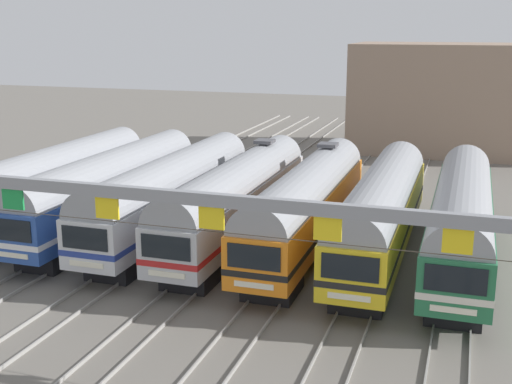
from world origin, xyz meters
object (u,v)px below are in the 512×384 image
Objects in this scene: commuter_train_stainless at (237,197)px; commuter_train_orange at (307,203)px; commuter_train_white at (53,182)px; commuter_train_blue at (110,186)px; commuter_train_silver at (172,191)px; commuter_train_green at (462,216)px; catenary_gantry at (108,214)px; commuter_train_yellow at (382,209)px.

commuter_train_stainless is 1.00× the size of commuter_train_orange.
commuter_train_blue is (3.94, 0.00, 0.00)m from commuter_train_white.
commuter_train_stainless is (3.94, 0.00, 0.00)m from commuter_train_silver.
commuter_train_white is 1.00× the size of commuter_train_blue.
commuter_train_green is (19.72, 0.00, 0.00)m from commuter_train_blue.
commuter_train_silver is 1.00× the size of commuter_train_orange.
commuter_train_green is at bearing 0.00° from commuter_train_silver.
commuter_train_silver is 0.62× the size of catenary_gantry.
commuter_train_orange reaches higher than commuter_train_green.
commuter_train_stainless is 13.77m from catenary_gantry.
commuter_train_silver is at bearing -179.97° from commuter_train_orange.
catenary_gantry reaches higher than commuter_train_green.
commuter_train_orange is at bearing 0.02° from commuter_train_white.
commuter_train_stainless reaches higher than commuter_train_silver.
commuter_train_orange is 0.62× the size of catenary_gantry.
commuter_train_stainless is 3.94m from commuter_train_orange.
commuter_train_white is at bearing 180.00° from commuter_train_yellow.
catenary_gantry is (-7.89, -13.49, 2.73)m from commuter_train_yellow.
commuter_train_blue is 15.78m from commuter_train_yellow.
commuter_train_stainless is (11.83, 0.00, 0.00)m from commuter_train_white.
commuter_train_yellow is (15.78, 0.00, 0.00)m from commuter_train_blue.
commuter_train_white is 3.94m from commuter_train_blue.
commuter_train_orange is at bearing 0.00° from commuter_train_stainless.
commuter_train_blue is 7.89m from commuter_train_stainless.
catenary_gantry is at bearing -120.31° from commuter_train_yellow.
commuter_train_green is (15.78, 0.00, 0.00)m from commuter_train_silver.
commuter_train_yellow is 1.00× the size of commuter_train_green.
commuter_train_white is 15.78m from commuter_train_orange.
commuter_train_green is at bearing 0.00° from commuter_train_white.
commuter_train_blue is at bearing 180.00° from commuter_train_green.
commuter_train_stainless is 7.89m from commuter_train_yellow.
catenary_gantry is (7.89, -13.49, 2.73)m from commuter_train_blue.
commuter_train_blue is 1.00× the size of commuter_train_stainless.
commuter_train_silver is 14.32m from catenary_gantry.
commuter_train_stainless is 11.83m from commuter_train_green.
commuter_train_stainless is 0.62× the size of catenary_gantry.
commuter_train_yellow and commuter_train_green have the same top height.
commuter_train_silver is (3.94, 0.00, 0.00)m from commuter_train_blue.
commuter_train_silver is 7.89m from commuter_train_orange.
commuter_train_yellow is at bearing 59.69° from catenary_gantry.
commuter_train_silver is at bearing 106.29° from catenary_gantry.
catenary_gantry is at bearing -59.69° from commuter_train_blue.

